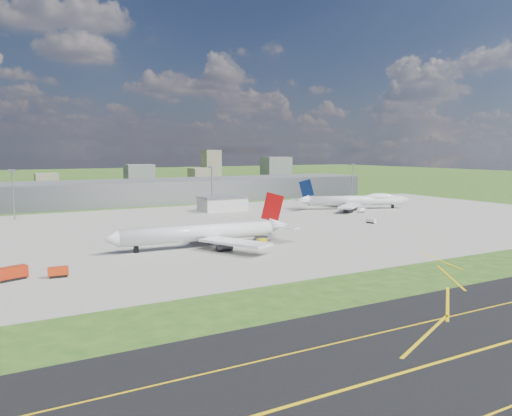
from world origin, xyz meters
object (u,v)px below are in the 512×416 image
van_white_far (361,210)px  tug_yellow (262,241)px  van_white_near (371,221)px  airliner_red_twin (206,233)px  airliner_blue_quad (356,201)px  fire_truck (11,274)px  crash_tender (58,272)px

van_white_far → tug_yellow: bearing=-168.1°
tug_yellow → van_white_near: size_ratio=0.81×
airliner_red_twin → van_white_far: (118.28, 51.47, -3.93)m
airliner_red_twin → van_white_far: bearing=-152.7°
airliner_blue_quad → tug_yellow: 127.85m
airliner_red_twin → fire_truck: bearing=19.3°
fire_truck → tug_yellow: bearing=-11.0°
van_white_far → airliner_blue_quad: bearing=41.9°
crash_tender → van_white_far: size_ratio=1.11×
airliner_red_twin → van_white_near: bearing=-166.6°
crash_tender → van_white_near: size_ratio=1.14×
van_white_near → van_white_far: bearing=-53.6°
airliner_red_twin → fire_truck: (-65.53, -18.27, -3.34)m
airliner_blue_quad → airliner_red_twin: bearing=-130.5°
airliner_blue_quad → fire_truck: (-192.59, -84.94, -3.30)m
fire_truck → van_white_far: bearing=0.9°
airliner_red_twin → crash_tender: bearing=25.1°
airliner_red_twin → airliner_blue_quad: bearing=-148.6°
crash_tender → van_white_near: 152.50m
van_white_near → fire_truck: bearing=82.8°
airliner_blue_quad → van_white_near: 60.55m
crash_tender → tug_yellow: (74.89, 16.33, -0.49)m
airliner_blue_quad → van_white_far: (-8.78, -15.20, -3.90)m
crash_tender → airliner_red_twin: bearing=26.8°
crash_tender → van_white_far: (172.09, 72.51, -0.23)m
van_white_near → airliner_red_twin: bearing=80.4°
van_white_near → van_white_far: van_white_far is taller
tug_yellow → van_white_near: bearing=9.6°
van_white_near → airliner_blue_quad: bearing=-52.3°
tug_yellow → van_white_near: (73.04, 20.73, 0.23)m
airliner_blue_quad → fire_truck: bearing=-134.4°
airliner_blue_quad → van_white_near: size_ratio=13.56×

